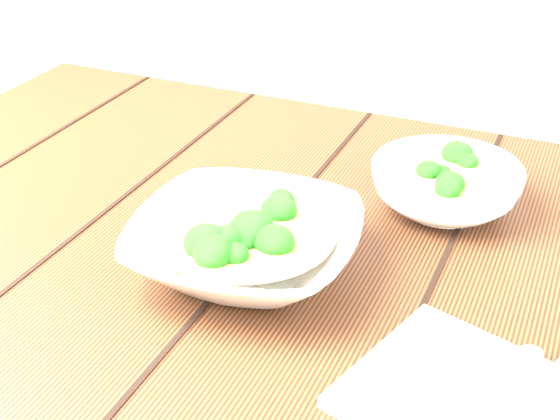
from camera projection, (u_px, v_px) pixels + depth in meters
name	position (u px, v px, depth m)	size (l,w,h in m)	color
table	(279.00, 326.00, 0.94)	(1.20, 0.80, 0.75)	#381D10
soup_bowl_front	(245.00, 243.00, 0.82)	(0.26, 0.26, 0.07)	silver
soup_bowl_back	(445.00, 186.00, 0.93)	(0.18, 0.18, 0.06)	silver
trivet	(298.00, 209.00, 0.92)	(0.10, 0.10, 0.02)	black
napkin	(477.00, 404.00, 0.65)	(0.21, 0.17, 0.01)	beige
spoon_left	(496.00, 373.00, 0.67)	(0.10, 0.16, 0.01)	beige
spoon_right	(550.00, 377.00, 0.67)	(0.11, 0.15, 0.01)	beige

